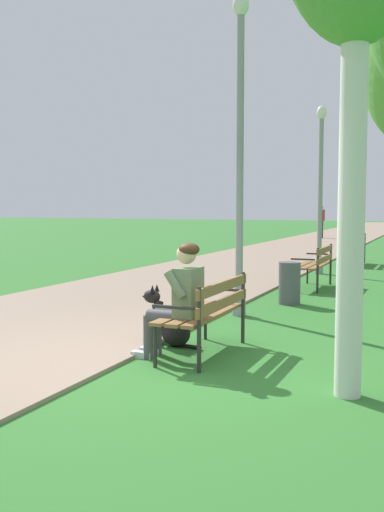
% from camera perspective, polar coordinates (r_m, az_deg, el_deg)
% --- Properties ---
extents(ground_plane, '(120.00, 120.00, 0.00)m').
position_cam_1_polar(ground_plane, '(6.21, -4.10, -10.44)').
color(ground_plane, '#33752D').
extents(paved_path, '(4.19, 60.00, 0.04)m').
position_cam_1_polar(paved_path, '(29.82, 13.04, 1.62)').
color(paved_path, gray).
rests_on(paved_path, ground).
extents(park_bench_near, '(0.55, 1.50, 0.85)m').
position_cam_1_polar(park_bench_near, '(6.53, 1.50, -5.06)').
color(park_bench_near, olive).
rests_on(park_bench_near, ground).
extents(park_bench_mid, '(0.55, 1.50, 0.85)m').
position_cam_1_polar(park_bench_mid, '(12.02, 11.71, -0.62)').
color(park_bench_mid, olive).
rests_on(park_bench_mid, ground).
extents(park_bench_far, '(0.55, 1.50, 0.85)m').
position_cam_1_polar(park_bench_far, '(16.99, 15.31, 0.88)').
color(park_bench_far, olive).
rests_on(park_bench_far, ground).
extents(person_seated_on_near_bench, '(0.74, 0.49, 1.25)m').
position_cam_1_polar(person_seated_on_near_bench, '(6.31, -1.27, -3.87)').
color(person_seated_on_near_bench, '#4C4C51').
rests_on(person_seated_on_near_bench, ground).
extents(dog_black, '(0.83, 0.34, 0.71)m').
position_cam_1_polar(dog_black, '(7.02, -2.27, -6.47)').
color(dog_black, black).
rests_on(dog_black, ground).
extents(lamp_post_near, '(0.24, 0.24, 4.66)m').
position_cam_1_polar(lamp_post_near, '(8.86, 4.60, 9.83)').
color(lamp_post_near, gray).
rests_on(lamp_post_near, ground).
extents(lamp_post_mid, '(0.24, 0.24, 3.98)m').
position_cam_1_polar(lamp_post_mid, '(14.58, 12.18, 6.41)').
color(lamp_post_mid, gray).
rests_on(lamp_post_mid, ground).
extents(litter_bin, '(0.36, 0.36, 0.70)m').
position_cam_1_polar(litter_bin, '(10.04, 9.31, -2.58)').
color(litter_bin, '#515156').
rests_on(litter_bin, ground).
extents(pedestrian_distant, '(0.32, 0.22, 1.65)m').
position_cam_1_polar(pedestrian_distant, '(30.11, 12.24, 3.22)').
color(pedestrian_distant, '#383842').
rests_on(pedestrian_distant, ground).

